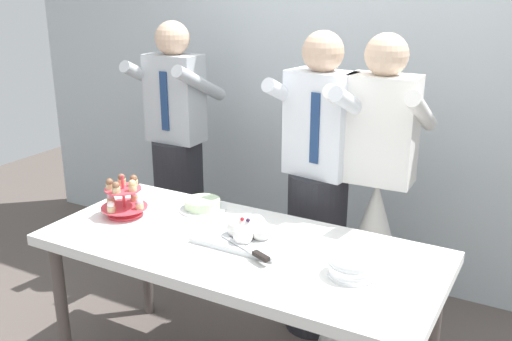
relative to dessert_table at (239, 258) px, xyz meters
name	(u,v)px	position (x,y,z in m)	size (l,w,h in m)	color
rear_wall	(356,55)	(0.00, 1.42, 0.75)	(5.20, 0.10, 2.90)	silver
dessert_table	(239,258)	(0.00, 0.00, 0.00)	(1.80, 0.80, 0.78)	white
cupcake_stand	(124,199)	(-0.66, 0.00, 0.16)	(0.23, 0.23, 0.21)	#D83F4C
main_cake_tray	(248,231)	(0.02, 0.05, 0.12)	(0.42, 0.36, 0.12)	silver
plate_stack	(353,267)	(0.54, -0.03, 0.11)	(0.20, 0.20, 0.08)	white
round_cake	(203,205)	(-0.36, 0.25, 0.10)	(0.24, 0.24, 0.06)	white
person_groom	(318,204)	(0.10, 0.67, 0.05)	(0.52, 0.55, 1.66)	#232328
person_bride	(373,242)	(0.41, 0.70, -0.12)	(0.56, 0.56, 1.66)	white
person_guest	(178,166)	(-0.95, 0.84, 0.05)	(0.46, 0.49, 1.66)	#232328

